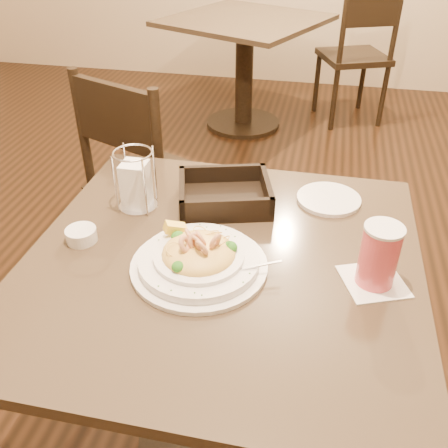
% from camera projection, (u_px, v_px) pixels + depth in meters
% --- Properties ---
extents(ground, '(7.00, 7.00, 0.00)m').
position_uv_depth(ground, '(223.00, 442.00, 1.56)').
color(ground, black).
rests_on(ground, ground).
extents(main_table, '(0.90, 0.90, 0.73)m').
position_uv_depth(main_table, '(222.00, 329.00, 1.28)').
color(main_table, black).
rests_on(main_table, ground).
extents(background_table, '(1.18, 1.18, 0.73)m').
position_uv_depth(background_table, '(245.00, 54.00, 3.33)').
color(background_table, black).
rests_on(background_table, ground).
extents(dining_chair_near, '(0.55, 0.55, 0.93)m').
position_uv_depth(dining_chair_near, '(149.00, 179.00, 1.93)').
color(dining_chair_near, black).
rests_on(dining_chair_near, ground).
extents(dining_chair_far, '(0.55, 0.55, 0.93)m').
position_uv_depth(dining_chair_far, '(357.00, 52.00, 3.40)').
color(dining_chair_far, black).
rests_on(dining_chair_far, ground).
extents(pasta_bowl, '(0.34, 0.31, 0.10)m').
position_uv_depth(pasta_bowl, '(199.00, 258.00, 1.10)').
color(pasta_bowl, white).
rests_on(pasta_bowl, main_table).
extents(drink_glass, '(0.16, 0.16, 0.14)m').
position_uv_depth(drink_glass, '(379.00, 256.00, 1.04)').
color(drink_glass, white).
rests_on(drink_glass, main_table).
extents(bread_basket, '(0.28, 0.25, 0.07)m').
position_uv_depth(bread_basket, '(225.00, 196.00, 1.33)').
color(bread_basket, black).
rests_on(bread_basket, main_table).
extents(napkin_caddy, '(0.10, 0.10, 0.16)m').
position_uv_depth(napkin_caddy, '(136.00, 184.00, 1.29)').
color(napkin_caddy, silver).
rests_on(napkin_caddy, main_table).
extents(side_plate, '(0.20, 0.20, 0.01)m').
position_uv_depth(side_plate, '(329.00, 199.00, 1.35)').
color(side_plate, white).
rests_on(side_plate, main_table).
extents(butter_ramekin, '(0.08, 0.08, 0.03)m').
position_uv_depth(butter_ramekin, '(81.00, 235.00, 1.19)').
color(butter_ramekin, white).
rests_on(butter_ramekin, main_table).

